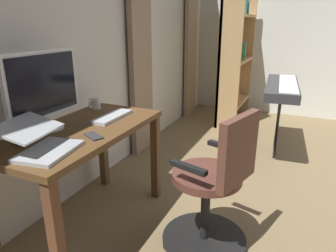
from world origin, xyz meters
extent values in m
cube|color=silver|center=(0.00, -2.65, 1.43)|extent=(5.35, 0.10, 2.86)
cube|color=gray|center=(-2.02, -2.54, 1.31)|extent=(0.37, 0.06, 2.61)
cube|color=gray|center=(-0.46, -2.54, 1.31)|extent=(0.41, 0.06, 2.61)
cube|color=brown|center=(0.98, -2.20, 0.74)|extent=(1.20, 0.60, 0.04)
cube|color=brown|center=(0.42, -1.94, 0.36)|extent=(0.06, 0.06, 0.72)
cube|color=brown|center=(1.54, -1.94, 0.36)|extent=(0.06, 0.06, 0.72)
cube|color=brown|center=(0.42, -2.46, 0.36)|extent=(0.06, 0.06, 0.72)
cylinder|color=black|center=(0.82, -1.38, 0.04)|extent=(0.56, 0.56, 0.02)
sphere|color=black|center=(0.57, -1.31, 0.03)|extent=(0.05, 0.05, 0.05)
sphere|color=black|center=(0.68, -1.60, 0.03)|extent=(0.05, 0.05, 0.05)
sphere|color=black|center=(0.98, -1.59, 0.03)|extent=(0.05, 0.05, 0.05)
sphere|color=black|center=(0.81, -1.13, 0.03)|extent=(0.05, 0.05, 0.05)
cylinder|color=black|center=(0.82, -1.38, 0.26)|extent=(0.06, 0.06, 0.44)
cylinder|color=brown|center=(0.82, -1.38, 0.51)|extent=(0.54, 0.54, 0.05)
cube|color=brown|center=(0.87, -1.19, 0.74)|extent=(0.37, 0.15, 0.41)
cube|color=black|center=(1.01, -1.44, 0.64)|extent=(0.10, 0.24, 0.03)
cube|color=black|center=(0.63, -1.33, 0.64)|extent=(0.10, 0.24, 0.03)
cylinder|color=white|center=(1.07, -2.38, 0.76)|extent=(0.18, 0.18, 0.01)
cylinder|color=white|center=(1.07, -2.38, 0.80)|extent=(0.04, 0.04, 0.07)
cube|color=white|center=(1.07, -2.39, 1.05)|extent=(0.57, 0.03, 0.42)
cube|color=black|center=(1.07, -2.37, 1.05)|extent=(0.53, 0.01, 0.37)
cube|color=#B7BCC1|center=(0.71, -2.14, 0.77)|extent=(0.36, 0.12, 0.02)
cube|color=#B7BCC1|center=(1.37, -2.10, 0.77)|extent=(0.37, 0.28, 0.02)
cube|color=#B7BCC1|center=(1.38, -2.21, 0.89)|extent=(0.36, 0.28, 0.07)
ellipsoid|color=#333338|center=(1.34, -2.34, 0.77)|extent=(0.06, 0.10, 0.04)
cube|color=#333338|center=(1.07, -2.03, 0.76)|extent=(0.13, 0.16, 0.01)
cylinder|color=white|center=(0.55, -2.41, 0.80)|extent=(0.08, 0.08, 0.09)
torus|color=white|center=(0.60, -2.41, 0.81)|extent=(0.06, 0.01, 0.06)
cube|color=tan|center=(-2.43, -1.83, 0.90)|extent=(0.04, 0.30, 1.79)
cube|color=tan|center=(-1.52, -1.83, 0.90)|extent=(0.04, 0.30, 1.79)
cube|color=tan|center=(-1.98, -1.96, 0.90)|extent=(0.95, 0.04, 1.79)
cube|color=tan|center=(-1.98, -1.83, 0.30)|extent=(0.87, 0.30, 0.04)
cube|color=tan|center=(-1.98, -1.83, 0.90)|extent=(0.87, 0.30, 0.04)
cube|color=tan|center=(-1.98, -1.83, 1.49)|extent=(0.87, 0.30, 0.04)
cube|color=#C64331|center=(-1.73, -1.83, 0.39)|extent=(0.07, 0.18, 0.14)
cube|color=red|center=(-2.09, -1.83, 1.01)|extent=(0.04, 0.19, 0.19)
cube|color=#378A52|center=(-1.79, -1.83, 1.63)|extent=(0.05, 0.25, 0.24)
cube|color=#C53632|center=(-1.71, -1.83, 0.41)|extent=(0.04, 0.25, 0.19)
cube|color=#3BA260|center=(-2.00, -1.83, 1.03)|extent=(0.04, 0.23, 0.23)
cube|color=#3D74C4|center=(-1.89, -1.83, 1.60)|extent=(0.05, 0.27, 0.18)
cylinder|color=black|center=(-0.98, -1.11, 0.35)|extent=(0.40, 0.06, 0.71)
cylinder|color=black|center=(-0.98, -1.11, 0.35)|extent=(0.40, 0.06, 0.71)
cube|color=#333338|center=(-0.98, -1.11, 0.75)|extent=(1.17, 0.41, 0.09)
cube|color=white|center=(-0.99, -1.06, 0.80)|extent=(1.07, 0.26, 0.01)
camera|label=1|loc=(2.47, -0.91, 1.42)|focal=32.75mm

